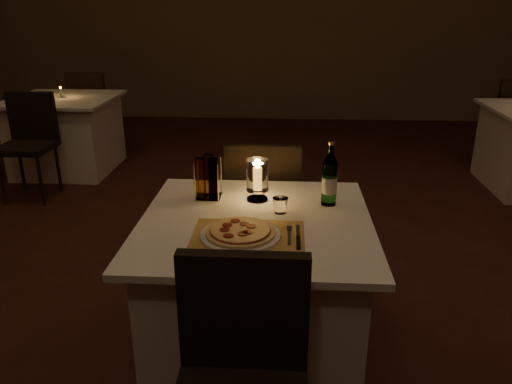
# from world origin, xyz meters

# --- Properties ---
(floor) EXTENTS (8.00, 10.00, 0.02)m
(floor) POSITION_xyz_m (0.00, 0.00, -0.01)
(floor) COLOR #441D16
(floor) RESTS_ON ground
(wall_back) EXTENTS (8.00, 0.02, 3.00)m
(wall_back) POSITION_xyz_m (0.00, 5.01, 1.50)
(wall_back) COLOR #7E6449
(wall_back) RESTS_ON ground
(main_table) EXTENTS (1.00, 1.00, 0.74)m
(main_table) POSITION_xyz_m (0.09, -0.32, 0.37)
(main_table) COLOR white
(main_table) RESTS_ON ground
(chair_near) EXTENTS (0.42, 0.42, 0.90)m
(chair_near) POSITION_xyz_m (0.09, -1.04, 0.55)
(chair_near) COLOR black
(chair_near) RESTS_ON ground
(chair_far) EXTENTS (0.42, 0.42, 0.90)m
(chair_far) POSITION_xyz_m (0.09, 0.39, 0.55)
(chair_far) COLOR black
(chair_far) RESTS_ON ground
(placemat) EXTENTS (0.45, 0.34, 0.00)m
(placemat) POSITION_xyz_m (0.07, -0.50, 0.74)
(placemat) COLOR #BF8F42
(placemat) RESTS_ON main_table
(plate) EXTENTS (0.32, 0.32, 0.01)m
(plate) POSITION_xyz_m (0.04, -0.50, 0.75)
(plate) COLOR white
(plate) RESTS_ON placemat
(pizza) EXTENTS (0.28, 0.28, 0.02)m
(pizza) POSITION_xyz_m (0.04, -0.50, 0.77)
(pizza) COLOR #D8B77F
(pizza) RESTS_ON plate
(fork) EXTENTS (0.02, 0.18, 0.00)m
(fork) POSITION_xyz_m (0.24, -0.47, 0.75)
(fork) COLOR silver
(fork) RESTS_ON placemat
(knife) EXTENTS (0.02, 0.22, 0.01)m
(knife) POSITION_xyz_m (0.27, -0.53, 0.75)
(knife) COLOR black
(knife) RESTS_ON placemat
(tumbler) EXTENTS (0.07, 0.07, 0.07)m
(tumbler) POSITION_xyz_m (0.19, -0.24, 0.78)
(tumbler) COLOR white
(tumbler) RESTS_ON main_table
(water_bottle) EXTENTS (0.07, 0.07, 0.30)m
(water_bottle) POSITION_xyz_m (0.42, -0.12, 0.86)
(water_bottle) COLOR #519753
(water_bottle) RESTS_ON main_table
(hurricane_candle) EXTENTS (0.10, 0.10, 0.20)m
(hurricane_candle) POSITION_xyz_m (0.08, -0.09, 0.86)
(hurricane_candle) COLOR white
(hurricane_candle) RESTS_ON main_table
(cruet_caddy) EXTENTS (0.12, 0.12, 0.21)m
(cruet_caddy) POSITION_xyz_m (-0.15, -0.09, 0.84)
(cruet_caddy) COLOR white
(cruet_caddy) RESTS_ON main_table
(neighbor_table_left) EXTENTS (1.00, 1.00, 0.74)m
(neighbor_table_left) POSITION_xyz_m (-2.00, 2.48, 0.37)
(neighbor_table_left) COLOR white
(neighbor_table_left) RESTS_ON ground
(neighbor_chair_la) EXTENTS (0.42, 0.42, 0.90)m
(neighbor_chair_la) POSITION_xyz_m (-2.00, 1.76, 0.55)
(neighbor_chair_la) COLOR black
(neighbor_chair_la) RESTS_ON ground
(neighbor_chair_lb) EXTENTS (0.42, 0.42, 0.90)m
(neighbor_chair_lb) POSITION_xyz_m (-2.00, 3.19, 0.55)
(neighbor_chair_lb) COLOR black
(neighbor_chair_lb) RESTS_ON ground
(neighbor_candle_left) EXTENTS (0.03, 0.03, 0.11)m
(neighbor_candle_left) POSITION_xyz_m (-2.00, 2.48, 0.79)
(neighbor_candle_left) COLOR white
(neighbor_candle_left) RESTS_ON neighbor_table_left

